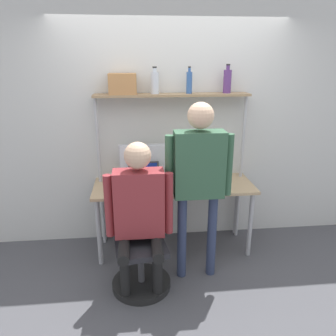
{
  "coord_description": "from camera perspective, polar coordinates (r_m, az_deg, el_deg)",
  "views": [
    {
      "loc": [
        -0.4,
        -2.98,
        2.09
      ],
      "look_at": [
        -0.11,
        -0.13,
        1.13
      ],
      "focal_mm": 35.0,
      "sensor_mm": 36.0,
      "label": 1
    }
  ],
  "objects": [
    {
      "name": "laptop",
      "position": [
        3.52,
        -4.18,
        -2.11
      ],
      "size": [
        0.33,
        0.26,
        0.26
      ],
      "color": "#333338",
      "rests_on": "desk"
    },
    {
      "name": "office_chair",
      "position": [
        3.24,
        -4.87,
        -15.45
      ],
      "size": [
        0.56,
        0.56,
        0.92
      ],
      "color": "black",
      "rests_on": "ground_plane"
    },
    {
      "name": "wall_back",
      "position": [
        3.74,
        0.45,
        7.18
      ],
      "size": [
        8.0,
        0.06,
        2.7
      ],
      "color": "silver",
      "rests_on": "ground_plane"
    },
    {
      "name": "monitor",
      "position": [
        3.61,
        -3.95,
        1.41
      ],
      "size": [
        0.57,
        0.17,
        0.43
      ],
      "color": "#B7B7BC",
      "rests_on": "desk"
    },
    {
      "name": "person_standing",
      "position": [
        3.0,
        5.42,
        -0.34
      ],
      "size": [
        0.62,
        0.23,
        1.74
      ],
      "color": "#2D3856",
      "rests_on": "ground_plane"
    },
    {
      "name": "bottle_clear",
      "position": [
        3.51,
        -2.32,
        14.68
      ],
      "size": [
        0.09,
        0.09,
        0.27
      ],
      "color": "silver",
      "rests_on": "shelf_unit"
    },
    {
      "name": "bottle_blue",
      "position": [
        3.55,
        3.72,
        14.7
      ],
      "size": [
        0.06,
        0.06,
        0.27
      ],
      "color": "#335999",
      "rests_on": "shelf_unit"
    },
    {
      "name": "shelf_unit",
      "position": [
        3.57,
        0.72,
        8.13
      ],
      "size": [
        1.65,
        0.22,
        1.73
      ],
      "color": "#997A56",
      "rests_on": "ground_plane"
    },
    {
      "name": "storage_box",
      "position": [
        3.5,
        -7.91,
        14.32
      ],
      "size": [
        0.28,
        0.2,
        0.21
      ],
      "color": "#B27A47",
      "rests_on": "shelf_unit"
    },
    {
      "name": "bottle_purple",
      "position": [
        3.64,
        10.29,
        14.7
      ],
      "size": [
        0.08,
        0.08,
        0.3
      ],
      "color": "#593372",
      "rests_on": "shelf_unit"
    },
    {
      "name": "desk",
      "position": [
        3.61,
        1.01,
        -4.22
      ],
      "size": [
        1.74,
        0.61,
        0.78
      ],
      "color": "tan",
      "rests_on": "ground_plane"
    },
    {
      "name": "ground_plane",
      "position": [
        3.66,
        1.57,
        -16.21
      ],
      "size": [
        12.0,
        12.0,
        0.0
      ],
      "primitive_type": "plane",
      "color": "#4C4C51"
    },
    {
      "name": "cell_phone",
      "position": [
        3.48,
        -0.07,
        -3.44
      ],
      "size": [
        0.07,
        0.15,
        0.01
      ],
      "color": "silver",
      "rests_on": "desk"
    },
    {
      "name": "person_seated",
      "position": [
        2.92,
        -5.05,
        -6.74
      ],
      "size": [
        0.61,
        0.48,
        1.42
      ],
      "color": "black",
      "rests_on": "ground_plane"
    }
  ]
}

